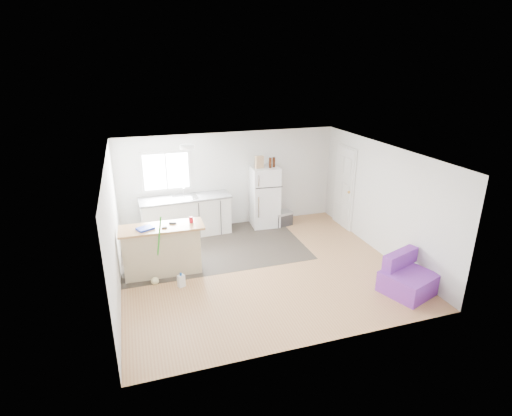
{
  "coord_description": "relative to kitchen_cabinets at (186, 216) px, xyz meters",
  "views": [
    {
      "loc": [
        -2.32,
        -6.92,
        4.01
      ],
      "look_at": [
        0.12,
        0.7,
        1.06
      ],
      "focal_mm": 28.0,
      "sensor_mm": 36.0,
      "label": 1
    }
  ],
  "objects": [
    {
      "name": "room",
      "position": [
        1.18,
        -2.17,
        0.71
      ],
      "size": [
        5.51,
        5.01,
        2.41
      ],
      "color": "#A66F45",
      "rests_on": "ground"
    },
    {
      "name": "bottle_left",
      "position": [
        2.12,
        -0.07,
        1.18
      ],
      "size": [
        0.08,
        0.08,
        0.25
      ],
      "primitive_type": "cylinder",
      "rotation": [
        0.0,
        0.0,
        0.14
      ],
      "color": "#39190A",
      "rests_on": "refrigerator"
    },
    {
      "name": "kitchen_cabinets",
      "position": [
        0.0,
        0.0,
        0.0
      ],
      "size": [
        2.18,
        0.77,
        1.25
      ],
      "rotation": [
        0.0,
        0.0,
        0.05
      ],
      "color": "white",
      "rests_on": "floor"
    },
    {
      "name": "interior_door",
      "position": [
        3.91,
        -0.62,
        0.53
      ],
      "size": [
        0.11,
        0.92,
        2.1
      ],
      "color": "white",
      "rests_on": "right_wall"
    },
    {
      "name": "peninsula",
      "position": [
        -0.74,
        -1.73,
        0.01
      ],
      "size": [
        1.63,
        0.65,
        0.99
      ],
      "rotation": [
        0.0,
        0.0,
        -0.02
      ],
      "color": "tan",
      "rests_on": "floor"
    },
    {
      "name": "red_cup",
      "position": [
        -0.12,
        -1.7,
        0.56
      ],
      "size": [
        0.08,
        0.08,
        0.12
      ],
      "primitive_type": "cylinder",
      "rotation": [
        0.0,
        0.0,
        -0.05
      ],
      "color": "red",
      "rests_on": "peninsula"
    },
    {
      "name": "cleaner_jug",
      "position": [
        -0.47,
        -2.4,
        -0.37
      ],
      "size": [
        0.15,
        0.14,
        0.28
      ],
      "rotation": [
        0.0,
        0.0,
        0.42
      ],
      "color": "white",
      "rests_on": "floor"
    },
    {
      "name": "blue_tray",
      "position": [
        -1.01,
        -1.78,
        0.52
      ],
      "size": [
        0.36,
        0.33,
        0.04
      ],
      "primitive_type": "cube",
      "rotation": [
        0.0,
        0.0,
        0.43
      ],
      "color": "#1430C2",
      "rests_on": "peninsula"
    },
    {
      "name": "refrigerator",
      "position": [
        2.01,
        -0.0,
        0.28
      ],
      "size": [
        0.72,
        0.69,
        1.54
      ],
      "rotation": [
        0.0,
        0.0,
        -0.07
      ],
      "color": "white",
      "rests_on": "floor"
    },
    {
      "name": "vinyl_zone",
      "position": [
        0.46,
        -0.92,
        -0.49
      ],
      "size": [
        4.05,
        2.5,
        0.0
      ],
      "primitive_type": "cube",
      "color": "#352E28",
      "rests_on": "floor"
    },
    {
      "name": "ceiling_fixture",
      "position": [
        -0.02,
        -0.97,
        1.87
      ],
      "size": [
        0.3,
        0.3,
        0.07
      ],
      "primitive_type": "cylinder",
      "color": "white",
      "rests_on": "ceiling"
    },
    {
      "name": "tool_a",
      "position": [
        -0.48,
        -1.66,
        0.52
      ],
      "size": [
        0.15,
        0.09,
        0.03
      ],
      "primitive_type": "cube",
      "rotation": [
        0.0,
        0.0,
        -0.29
      ],
      "color": "black",
      "rests_on": "peninsula"
    },
    {
      "name": "cardboard_box",
      "position": [
        1.85,
        -0.03,
        1.2
      ],
      "size": [
        0.21,
        0.12,
        0.3
      ],
      "primitive_type": "cube",
      "rotation": [
        0.0,
        0.0,
        0.1
      ],
      "color": "tan",
      "rests_on": "refrigerator"
    },
    {
      "name": "tool_b",
      "position": [
        -0.66,
        -1.83,
        0.52
      ],
      "size": [
        0.1,
        0.04,
        0.03
      ],
      "primitive_type": "cube",
      "rotation": [
        0.0,
        0.0,
        -0.02
      ],
      "color": "black",
      "rests_on": "peninsula"
    },
    {
      "name": "mop",
      "position": [
        -0.91,
        -2.11,
        -0.26
      ],
      "size": [
        0.31,
        0.37,
        1.37
      ],
      "rotation": [
        0.0,
        0.0,
        0.54
      ],
      "color": "green",
      "rests_on": "floor"
    },
    {
      "name": "bottle_right",
      "position": [
        2.22,
        -0.05,
        1.18
      ],
      "size": [
        0.08,
        0.08,
        0.25
      ],
      "primitive_type": "cylinder",
      "rotation": [
        0.0,
        0.0,
        0.11
      ],
      "color": "#39190A",
      "rests_on": "refrigerator"
    },
    {
      "name": "purple_seat",
      "position": [
        3.46,
        -3.81,
        -0.24
      ],
      "size": [
        1.05,
        1.04,
        0.69
      ],
      "rotation": [
        0.0,
        0.0,
        0.34
      ],
      "color": "purple",
      "rests_on": "floor"
    },
    {
      "name": "cooler",
      "position": [
        2.45,
        -0.15,
        -0.3
      ],
      "size": [
        0.54,
        0.42,
        0.37
      ],
      "rotation": [
        0.0,
        0.0,
        0.22
      ],
      "color": "#2D2D2F",
      "rests_on": "floor"
    },
    {
      "name": "window",
      "position": [
        -0.37,
        0.32,
        1.06
      ],
      "size": [
        1.18,
        0.06,
        0.98
      ],
      "color": "white",
      "rests_on": "back_wall"
    }
  ]
}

